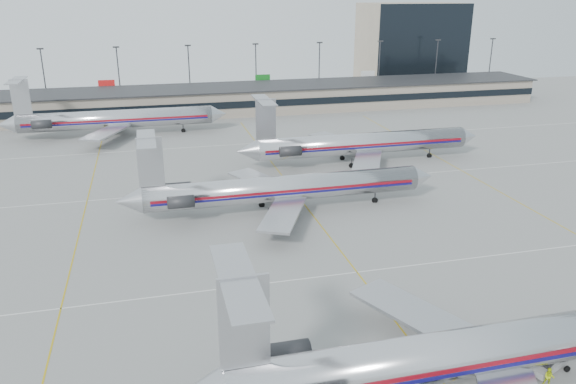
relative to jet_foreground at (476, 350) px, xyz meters
name	(u,v)px	position (x,y,z in m)	size (l,w,h in m)	color
ground	(396,322)	(-1.65, 9.82, -3.49)	(260.00, 260.00, 0.00)	gray
apron_markings	(357,272)	(-1.65, 19.82, -3.48)	(160.00, 0.15, 0.02)	silver
terminal	(232,99)	(-1.65, 107.80, -0.33)	(162.00, 17.00, 6.25)	gray
light_mast_row	(223,70)	(-1.65, 121.82, 5.09)	(163.60, 0.40, 15.28)	#38383D
distant_building	(410,44)	(60.35, 137.82, 9.01)	(30.00, 20.00, 25.00)	tan
jet_foreground	(476,350)	(0.00, 0.00, 0.00)	(45.92, 27.04, 12.02)	silver
jet_second_row	(279,188)	(-5.79, 39.10, -0.14)	(44.09, 25.96, 11.54)	silver
jet_third_row	(358,143)	(12.95, 58.18, 0.04)	(44.37, 27.30, 12.13)	silver
jet_back_row	(113,119)	(-29.31, 88.74, 0.13)	(45.56, 28.03, 12.46)	silver
belt_loader	(549,363)	(7.28, 0.58, -2.86)	(4.57, 2.71, 2.34)	#9F9F9F
ramp_worker_near	(465,355)	(1.19, 2.87, -2.67)	(0.60, 0.39, 1.63)	#ACCD13
ramp_worker_far	(549,377)	(5.98, -1.04, -2.72)	(0.75, 0.58, 1.54)	#D6F016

